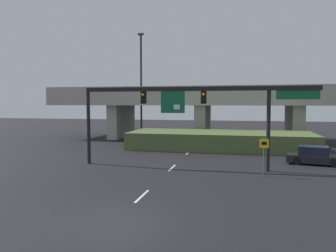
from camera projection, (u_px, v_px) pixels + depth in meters
ground_plane at (117, 219)px, 13.75m from camera, size 160.00×160.00×0.00m
lane_markings at (181, 159)px, 28.46m from camera, size 0.14×25.58×0.01m
signal_gantry at (189, 102)px, 24.34m from camera, size 17.47×0.44×6.09m
speed_limit_sign at (264, 151)px, 21.71m from camera, size 0.60×0.11×2.57m
highway_light_pole_near at (141, 85)px, 41.82m from camera, size 0.70×0.36×13.70m
overpass_bridge at (203, 104)px, 44.14m from camera, size 41.24×9.57×7.00m
grass_embankment at (220, 140)px, 34.91m from camera, size 19.16×7.02×1.80m
parked_sedan_near_right at (315, 156)px, 26.07m from camera, size 4.53×2.62×1.46m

